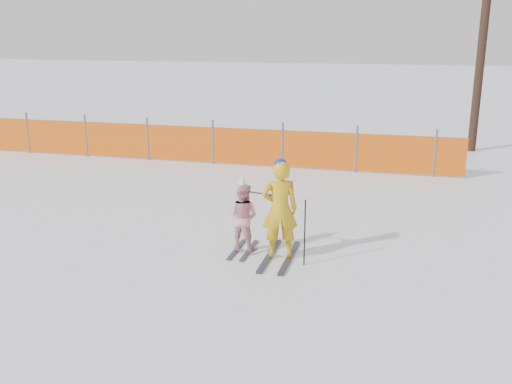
% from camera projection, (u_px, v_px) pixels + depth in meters
% --- Properties ---
extents(ground, '(120.00, 120.00, 0.00)m').
position_uv_depth(ground, '(248.00, 258.00, 9.48)').
color(ground, white).
rests_on(ground, ground).
extents(adult, '(0.68, 1.45, 1.70)m').
position_uv_depth(adult, '(280.00, 209.00, 9.24)').
color(adult, black).
rests_on(adult, ground).
extents(child, '(0.64, 0.97, 1.35)m').
position_uv_depth(child, '(243.00, 216.00, 9.61)').
color(child, black).
rests_on(child, ground).
extents(ski_poles, '(1.02, 0.35, 1.10)m').
position_uv_depth(ski_poles, '(292.00, 221.00, 9.11)').
color(ski_poles, black).
rests_on(ski_poles, ground).
extents(safety_fence, '(14.80, 0.06, 1.25)m').
position_uv_depth(safety_fence, '(192.00, 143.00, 16.22)').
color(safety_fence, '#595960').
rests_on(safety_fence, ground).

